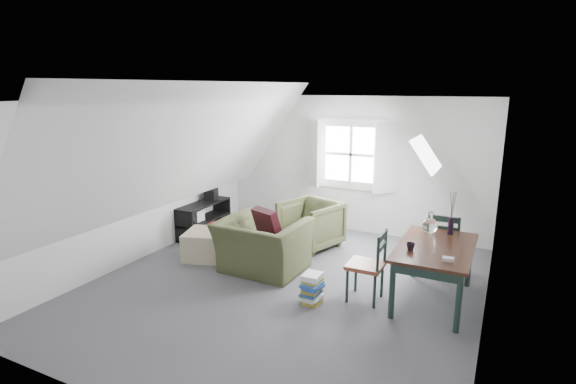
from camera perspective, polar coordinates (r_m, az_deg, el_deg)
The scene contains 24 objects.
floor at distance 6.28m, azimuth -0.45°, elevation -11.78°, with size 5.50×5.50×0.00m, color #504F55.
ceiling at distance 5.70m, azimuth -0.50°, elevation 11.65°, with size 5.50×5.50×0.00m, color white.
wall_back at distance 8.36m, azimuth 8.05°, elevation 3.43°, with size 5.00×5.00×0.00m, color silver.
wall_front at distance 3.74m, azimuth -20.07°, elevation -9.74°, with size 5.00×5.00×0.00m, color silver.
wall_left at distance 7.31m, azimuth -18.26°, elevation 1.47°, with size 5.50×5.50×0.00m, color silver.
wall_right at distance 5.28m, azimuth 24.61°, elevation -3.49°, with size 5.50×5.50×0.00m, color silver.
slope_left at distance 6.60m, azimuth -12.65°, elevation 5.23°, with size 5.50×5.50×0.00m, color white.
slope_right at distance 5.26m, azimuth 14.80°, elevation 3.12°, with size 5.50×5.50×0.00m, color white.
dormer_window at distance 8.26m, azimuth 7.93°, elevation 4.71°, with size 1.71×0.35×1.30m.
skylight at distance 6.53m, azimuth 17.13°, elevation 4.61°, with size 0.55×0.75×0.04m, color white.
armchair_near at distance 6.77m, azimuth -3.25°, elevation -9.91°, with size 1.19×1.04×0.78m, color #3E4225.
armchair_far at distance 7.70m, azimuth 2.82°, elevation -6.95°, with size 0.85×0.88×0.80m, color #3E4225.
throw_pillow at distance 6.65m, azimuth -2.69°, elevation -3.98°, with size 0.45×0.13×0.45m, color #340E15.
ottoman at distance 7.28m, azimuth -10.19°, elevation -6.58°, with size 0.65×0.65×0.43m, color tan.
dining_table at distance 5.91m, azimuth 18.19°, elevation -7.40°, with size 0.89×1.48×0.74m.
demijohn at distance 6.29m, azimuth 17.59°, elevation -4.04°, with size 0.21×0.21×0.29m.
vase_twigs at distance 6.35m, azimuth 19.97°, elevation -3.95°, with size 0.07×0.08×0.58m.
cup at distance 5.64m, azimuth 15.28°, elevation -7.17°, with size 0.10×0.10×0.09m, color black.
paper_box at distance 5.43m, azimuth 19.67°, elevation -8.04°, with size 0.13×0.08×0.04m, color white.
dining_chair_far at distance 6.82m, azimuth 19.33°, elevation -6.14°, with size 0.43×0.43×0.93m.
dining_chair_near at distance 5.79m, azimuth 10.18°, elevation -9.06°, with size 0.43×0.43×0.92m.
media_shelf at distance 8.35m, azimuth -10.78°, elevation -3.61°, with size 0.39×1.17×0.60m.
electronics_box at distance 8.46m, azimuth -9.73°, elevation -0.38°, with size 0.20×0.27×0.22m, color black.
magazine_stack at distance 5.77m, azimuth 3.08°, elevation -12.13°, with size 0.28×0.33×0.37m.
Camera 1 is at (2.56, -5.08, 2.66)m, focal length 28.00 mm.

